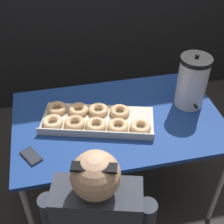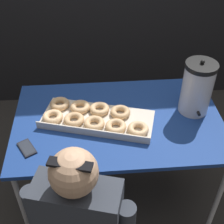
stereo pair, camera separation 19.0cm
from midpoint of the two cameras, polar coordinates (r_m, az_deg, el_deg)
name	(u,v)px [view 1 (the left image)]	position (r m, az deg, el deg)	size (l,w,h in m)	color
ground_plane	(117,191)	(2.52, -1.34, -14.44)	(12.00, 12.00, 0.00)	#2D2B28
folding_table	(118,124)	(1.98, -1.65, -2.38)	(1.30, 0.81, 0.76)	navy
donut_box	(94,119)	(1.91, -6.07, -1.44)	(0.74, 0.47, 0.05)	beige
coffee_urn	(192,82)	(2.00, 11.84, 5.37)	(0.19, 0.22, 0.37)	silver
cell_phone	(31,156)	(1.80, -17.55, -7.85)	(0.13, 0.15, 0.01)	black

